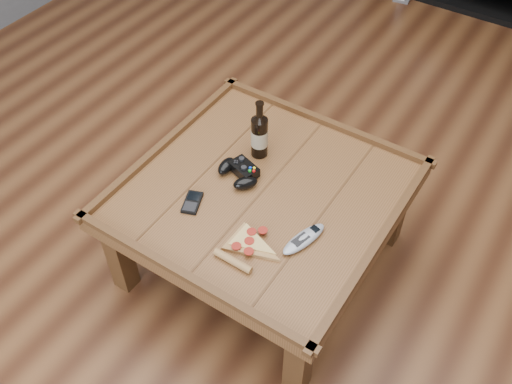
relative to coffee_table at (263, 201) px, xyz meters
The scene contains 7 objects.
ground 0.39m from the coffee_table, ahead, with size 6.00×6.00×0.00m, color #412112.
coffee_table is the anchor object (origin of this frame).
beer_bottle 0.27m from the coffee_table, 126.66° to the left, with size 0.07×0.07×0.26m.
game_controller 0.15m from the coffee_table, behind, with size 0.20×0.16×0.06m.
pizza_slice 0.29m from the coffee_table, 69.09° to the right, with size 0.17×0.27×0.03m.
smartphone 0.29m from the coffee_table, 132.71° to the right, with size 0.09×0.12×0.01m.
remote_control 0.30m from the coffee_table, 27.08° to the right, with size 0.11×0.21×0.03m.
Camera 1 is at (0.80, -1.28, 2.07)m, focal length 40.00 mm.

